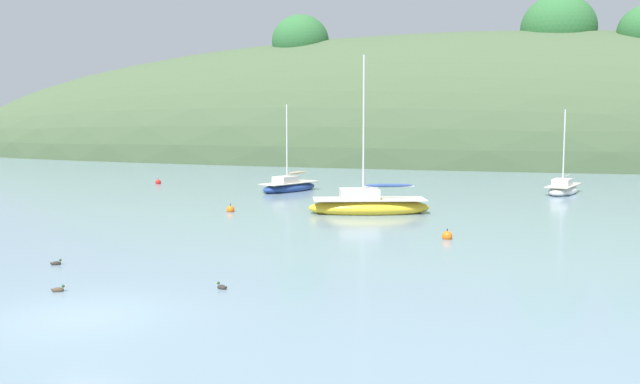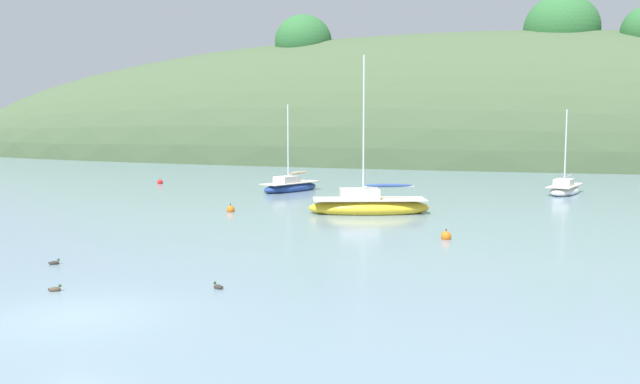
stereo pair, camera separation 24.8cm
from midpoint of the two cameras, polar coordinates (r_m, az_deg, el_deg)
The scene contains 11 objects.
ground_plane at distance 18.73m, azimuth -19.23°, elevation -9.71°, with size 400.00×400.00×0.00m, color slate.
far_shoreline_hill at distance 87.37m, azimuth 10.83°, elevation 2.65°, with size 150.00×36.00×34.98m.
sailboat_teal_outer at distance 48.43m, azimuth -2.33°, elevation 0.46°, with size 3.51×5.41×6.26m.
sailboat_cream_ketch at distance 49.54m, azimuth 19.82°, elevation 0.22°, with size 2.79×5.15×5.89m.
sailboat_white_near at distance 36.93m, azimuth 4.23°, elevation -1.15°, with size 6.90×4.32×8.64m.
mooring_buoy_outer at distance 29.31m, azimuth 10.68°, elevation -3.64°, with size 0.44×0.44×0.54m.
mooring_buoy_channel at distance 37.75m, azimuth -7.25°, elevation -1.45°, with size 0.44×0.44×0.54m.
mooring_buoy_inner at distance 55.60m, azimuth -13.04°, elevation 0.80°, with size 0.44×0.44×0.54m.
duck_straggler at distance 20.67m, azimuth -8.13°, elevation -7.82°, with size 0.42×0.28×0.24m.
duck_lone_left at distance 25.49m, azimuth -20.96°, elevation -5.53°, with size 0.39×0.35×0.24m.
duck_lead at distance 21.56m, azimuth -20.86°, elevation -7.57°, with size 0.40×0.32×0.24m.
Camera 2 is at (11.18, -14.25, 4.94)m, focal length 38.48 mm.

